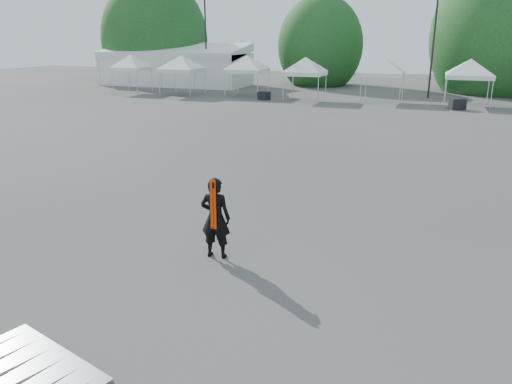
% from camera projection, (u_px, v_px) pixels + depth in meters
% --- Properties ---
extents(ground, '(120.00, 120.00, 0.00)m').
position_uv_depth(ground, '(280.00, 226.00, 13.41)').
color(ground, '#474442').
rests_on(ground, ground).
extents(marquee, '(15.00, 6.25, 4.23)m').
position_uv_depth(marquee, '(175.00, 66.00, 51.33)').
color(marquee, white).
rests_on(marquee, ground).
extents(light_pole_west, '(0.60, 0.25, 10.30)m').
position_uv_depth(light_pole_west, '(205.00, 26.00, 48.01)').
color(light_pole_west, black).
rests_on(light_pole_west, ground).
extents(light_pole_east, '(0.60, 0.25, 9.80)m').
position_uv_depth(light_pole_east, '(435.00, 28.00, 39.55)').
color(light_pole_east, black).
rests_on(light_pole_east, ground).
extents(tree_far_w, '(4.80, 4.80, 7.30)m').
position_uv_depth(tree_far_w, '(155.00, 39.00, 54.54)').
color(tree_far_w, '#382314').
rests_on(tree_far_w, ground).
extents(tree_mid_w, '(4.16, 4.16, 6.33)m').
position_uv_depth(tree_mid_w, '(320.00, 46.00, 50.74)').
color(tree_mid_w, '#382314').
rests_on(tree_mid_w, ground).
extents(tree_mid_e, '(5.12, 5.12, 7.79)m').
position_uv_depth(tree_mid_e, '(507.00, 37.00, 44.12)').
color(tree_mid_e, '#382314').
rests_on(tree_mid_e, ground).
extents(tent_a, '(3.78, 3.78, 3.88)m').
position_uv_depth(tent_a, '(131.00, 58.00, 44.29)').
color(tent_a, silver).
rests_on(tent_a, ground).
extents(tent_b, '(4.35, 4.35, 3.88)m').
position_uv_depth(tent_b, '(181.00, 58.00, 42.34)').
color(tent_b, silver).
rests_on(tent_b, ground).
extents(tent_c, '(4.39, 4.39, 3.88)m').
position_uv_depth(tent_c, '(247.00, 59.00, 41.78)').
color(tent_c, silver).
rests_on(tent_c, ground).
extents(tent_d, '(4.19, 4.19, 3.88)m').
position_uv_depth(tent_d, '(306.00, 61.00, 38.85)').
color(tent_d, silver).
rests_on(tent_d, ground).
extents(tent_e, '(4.35, 4.35, 3.88)m').
position_uv_depth(tent_e, '(384.00, 61.00, 37.91)').
color(tent_e, silver).
rests_on(tent_e, ground).
extents(tent_f, '(4.55, 4.55, 3.88)m').
position_uv_depth(tent_f, '(471.00, 63.00, 35.80)').
color(tent_f, silver).
rests_on(tent_f, ground).
extents(man, '(0.73, 0.51, 1.90)m').
position_uv_depth(man, '(215.00, 218.00, 11.29)').
color(man, black).
rests_on(man, ground).
extents(barrier_left, '(2.69, 1.88, 0.08)m').
position_uv_depth(barrier_left, '(30.00, 369.00, 7.59)').
color(barrier_left, '#A7A9AF').
rests_on(barrier_left, ground).
extents(crate_west, '(1.03, 0.92, 0.66)m').
position_uv_depth(crate_west, '(264.00, 96.00, 39.78)').
color(crate_west, black).
rests_on(crate_west, ground).
extents(crate_mid, '(1.19, 1.07, 0.76)m').
position_uv_depth(crate_mid, '(457.00, 104.00, 34.47)').
color(crate_mid, black).
rests_on(crate_mid, ground).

